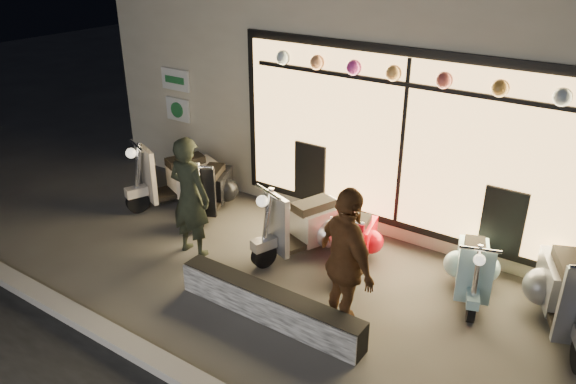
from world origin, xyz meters
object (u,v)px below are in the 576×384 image
at_px(scooter_red, 357,238).
at_px(woman, 347,263).
at_px(graffiti_barrier, 269,305).
at_px(scooter_silver, 310,223).
at_px(man, 190,197).

bearing_deg(scooter_red, woman, -79.59).
bearing_deg(graffiti_barrier, scooter_silver, 106.08).
xyz_separation_m(man, woman, (2.66, -0.30, 0.02)).
distance_m(graffiti_barrier, scooter_red, 1.80).
xyz_separation_m(scooter_silver, man, (-1.35, -1.01, 0.44)).
bearing_deg(man, graffiti_barrier, 159.59).
distance_m(graffiti_barrier, woman, 1.14).
xyz_separation_m(graffiti_barrier, man, (-1.83, 0.63, 0.68)).
height_order(scooter_red, woman, woman).
height_order(graffiti_barrier, scooter_red, scooter_red).
bearing_deg(graffiti_barrier, scooter_red, 82.76).
bearing_deg(woman, man, 25.76).
bearing_deg(scooter_silver, graffiti_barrier, -53.75).
relative_size(graffiti_barrier, scooter_red, 2.02).
height_order(graffiti_barrier, woman, woman).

